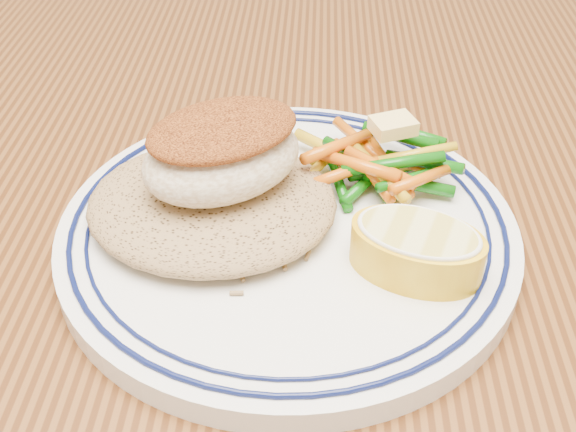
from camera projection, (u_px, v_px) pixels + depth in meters
The scene contains 7 objects.
dining_table at pixel (267, 318), 0.50m from camera, with size 1.50×0.90×0.75m.
plate at pixel (288, 231), 0.41m from camera, with size 0.26×0.26×0.02m.
rice_pilaf at pixel (212, 198), 0.40m from camera, with size 0.14×0.12×0.03m, color olive.
fish_fillet at pixel (222, 151), 0.38m from camera, with size 0.11×0.10×0.04m.
vegetable_pile at pixel (375, 164), 0.43m from camera, with size 0.10×0.09×0.03m.
butter_pat at pixel (393, 126), 0.42m from camera, with size 0.02×0.02×0.01m, color #FFDD7C.
lemon_wedge at pixel (417, 248), 0.37m from camera, with size 0.08×0.08×0.03m.
Camera 1 is at (0.03, -0.35, 1.02)m, focal length 45.00 mm.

